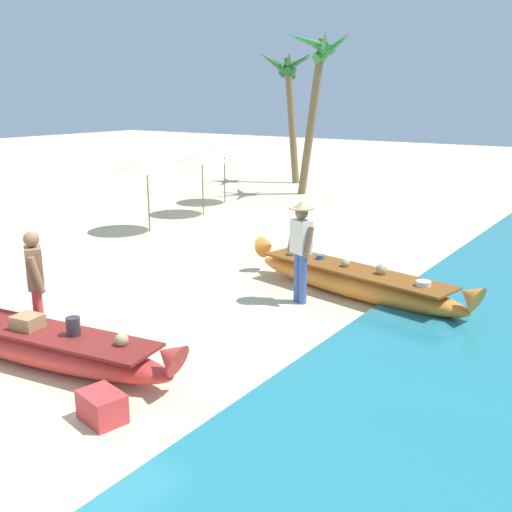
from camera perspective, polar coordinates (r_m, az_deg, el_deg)
name	(u,v)px	position (r m, az deg, el deg)	size (l,w,h in m)	color
ground_plane	(68,350)	(9.00, -17.39, -8.50)	(80.00, 80.00, 0.00)	beige
boat_red_foreground	(40,344)	(8.59, -19.85, -7.84)	(4.53, 1.33, 0.79)	red
boat_orange_midground	(354,281)	(10.83, 9.27, -2.37)	(4.74, 1.57, 0.80)	orange
person_vendor_hatted	(301,244)	(10.20, 4.29, 1.11)	(0.58, 0.44, 1.79)	#3D5BA8
person_tourist_customer	(35,280)	(9.18, -20.21, -2.15)	(0.57, 0.47, 1.64)	#B2383D
parasol_row_0	(147,165)	(15.84, -10.34, 8.48)	(1.60, 1.60, 1.91)	#8E6B47
parasol_row_1	(202,156)	(17.96, -5.15, 9.41)	(1.60, 1.60, 1.91)	#8E6B47
parasol_row_2	(224,150)	(19.96, -3.03, 10.00)	(1.60, 1.60, 1.91)	#8E6B47
palm_tree_tall_inland	(288,77)	(24.85, 3.09, 16.62)	(2.49, 2.52, 5.24)	brown
palm_tree_leaning_seaward	(319,63)	(21.59, 6.00, 17.78)	(2.35, 2.80, 5.65)	brown
cooler_box	(102,407)	(7.02, -14.41, -13.69)	(0.52, 0.37, 0.34)	#C63838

